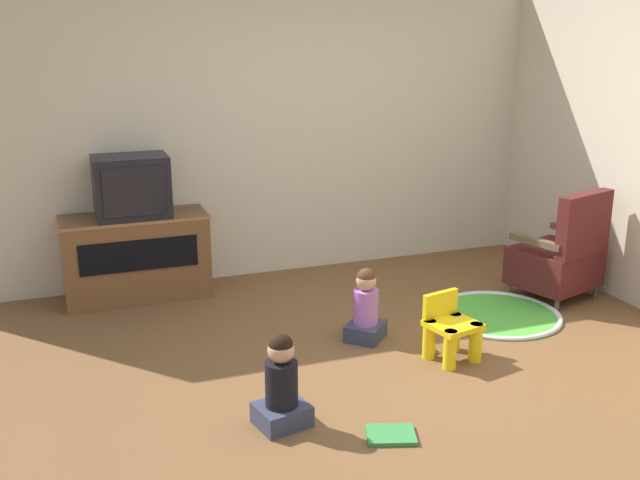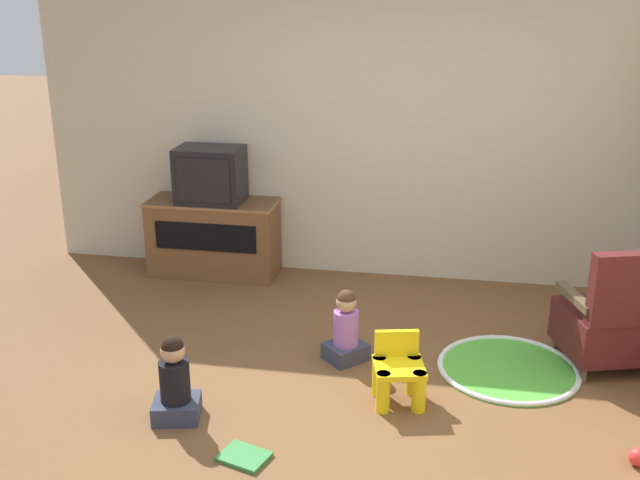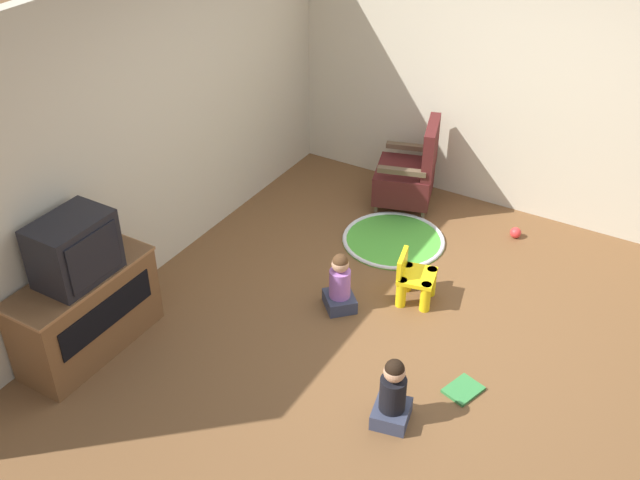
# 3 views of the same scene
# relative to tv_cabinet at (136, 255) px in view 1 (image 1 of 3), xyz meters

# --- Properties ---
(ground_plane) EXTENTS (30.00, 30.00, 0.00)m
(ground_plane) POSITION_rel_tv_cabinet_xyz_m (1.44, -1.99, -0.35)
(ground_plane) COLOR brown
(wall_back) EXTENTS (5.27, 0.12, 2.51)m
(wall_back) POSITION_rel_tv_cabinet_xyz_m (1.07, 0.31, 0.91)
(wall_back) COLOR beige
(wall_back) RESTS_ON ground_plane
(tv_cabinet) EXTENTS (1.13, 0.46, 0.67)m
(tv_cabinet) POSITION_rel_tv_cabinet_xyz_m (0.00, 0.00, 0.00)
(tv_cabinet) COLOR brown
(tv_cabinet) RESTS_ON ground_plane
(television) EXTENTS (0.56, 0.39, 0.47)m
(television) POSITION_rel_tv_cabinet_xyz_m (0.00, -0.02, 0.56)
(television) COLOR black
(television) RESTS_ON tv_cabinet
(black_armchair) EXTENTS (0.73, 0.70, 0.89)m
(black_armchair) POSITION_rel_tv_cabinet_xyz_m (3.14, -1.17, -0.01)
(black_armchair) COLOR brown
(black_armchair) RESTS_ON ground_plane
(yellow_kid_chair) EXTENTS (0.36, 0.35, 0.43)m
(yellow_kid_chair) POSITION_rel_tv_cabinet_xyz_m (1.78, -1.86, -0.16)
(yellow_kid_chair) COLOR yellow
(yellow_kid_chair) RESTS_ON ground_plane
(play_mat) EXTENTS (0.95, 0.95, 0.04)m
(play_mat) POSITION_rel_tv_cabinet_xyz_m (2.48, -1.33, -0.34)
(play_mat) COLOR green
(play_mat) RESTS_ON ground_plane
(child_watching_left) EXTENTS (0.35, 0.35, 0.52)m
(child_watching_left) POSITION_rel_tv_cabinet_xyz_m (1.38, -1.38, -0.13)
(child_watching_left) COLOR #33384C
(child_watching_left) RESTS_ON ground_plane
(child_watching_center) EXTENTS (0.32, 0.29, 0.54)m
(child_watching_center) POSITION_rel_tv_cabinet_xyz_m (0.49, -2.28, -0.12)
(child_watching_center) COLOR #33384C
(child_watching_center) RESTS_ON ground_plane
(book) EXTENTS (0.31, 0.27, 0.02)m
(book) POSITION_rel_tv_cabinet_xyz_m (1.00, -2.61, -0.34)
(book) COLOR #337F3D
(book) RESTS_ON ground_plane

